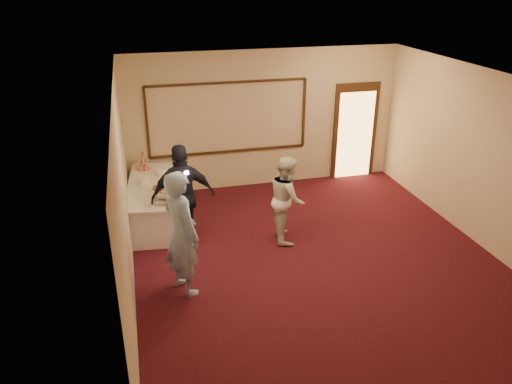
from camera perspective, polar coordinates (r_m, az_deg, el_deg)
floor at (r=8.50m, az=7.07°, el=-7.96°), size 7.00×7.00×0.00m
room_walls at (r=7.63m, az=7.84°, el=5.06°), size 6.04×7.04×3.02m
wall_molding at (r=10.73m, az=-3.19°, el=8.45°), size 3.45×0.04×1.55m
doorway at (r=11.76m, az=11.23°, el=6.79°), size 1.05×0.07×2.20m
buffet_table at (r=9.78m, az=-11.63°, el=-1.22°), size 1.15×2.43×0.77m
pavlova_tray at (r=8.90m, az=-10.34°, el=-0.49°), size 0.41×0.50×0.17m
cupcake_stand at (r=10.36m, az=-12.78°, el=3.34°), size 0.29×0.29×0.42m
plate_stack_a at (r=9.58m, az=-12.56°, el=1.22°), size 0.21×0.21×0.17m
plate_stack_b at (r=9.97m, az=-10.77°, el=2.25°), size 0.19×0.19×0.16m
tart at (r=9.38m, az=-11.09°, el=0.44°), size 0.25×0.25×0.05m
man at (r=7.35m, az=-8.52°, el=-4.71°), size 0.74×0.84×1.95m
woman at (r=8.82m, az=3.58°, el=-0.76°), size 0.69×0.83×1.57m
guest at (r=8.62m, az=-8.33°, el=-0.52°), size 1.10×0.49×1.86m
camera_flash at (r=8.31m, az=-7.97°, el=2.20°), size 0.07×0.04×0.05m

